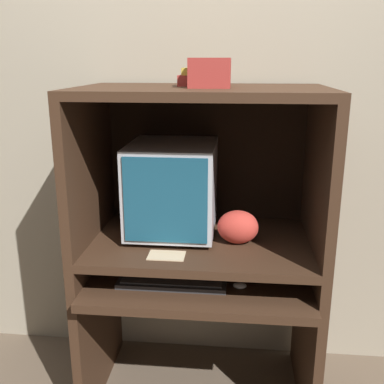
{
  "coord_description": "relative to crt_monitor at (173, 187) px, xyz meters",
  "views": [
    {
      "loc": [
        0.15,
        -1.52,
        1.55
      ],
      "look_at": [
        -0.04,
        0.32,
        1.01
      ],
      "focal_mm": 42.0,
      "sensor_mm": 36.0,
      "label": 1
    }
  ],
  "objects": [
    {
      "name": "wall_back",
      "position": [
        0.13,
        0.31,
        0.29
      ],
      "size": [
        6.0,
        0.06,
        2.6
      ],
      "color": "gray",
      "rests_on": "ground_plane"
    },
    {
      "name": "desk_base",
      "position": [
        0.13,
        -0.12,
        -0.59
      ],
      "size": [
        1.02,
        0.69,
        0.65
      ],
      "color": "#382316",
      "rests_on": "ground_plane"
    },
    {
      "name": "desk_monitor_shelf",
      "position": [
        0.13,
        -0.07,
        -0.24
      ],
      "size": [
        1.02,
        0.64,
        0.14
      ],
      "color": "#382316",
      "rests_on": "desk_base"
    },
    {
      "name": "hutch_upper",
      "position": [
        0.13,
        -0.03,
        0.22
      ],
      "size": [
        1.02,
        0.64,
        0.66
      ],
      "color": "#382316",
      "rests_on": "desk_monitor_shelf"
    },
    {
      "name": "crt_monitor",
      "position": [
        0.0,
        0.0,
        0.0
      ],
      "size": [
        0.38,
        0.43,
        0.41
      ],
      "color": "#B2B2B7",
      "rests_on": "desk_monitor_shelf"
    },
    {
      "name": "keyboard",
      "position": [
        0.03,
        -0.23,
        -0.34
      ],
      "size": [
        0.45,
        0.16,
        0.03
      ],
      "color": "#2D2D30",
      "rests_on": "desk_base"
    },
    {
      "name": "mouse",
      "position": [
        0.31,
        -0.24,
        -0.34
      ],
      "size": [
        0.06,
        0.04,
        0.03
      ],
      "color": "#B7B7B7",
      "rests_on": "desk_base"
    },
    {
      "name": "snack_bag",
      "position": [
        0.3,
        -0.1,
        -0.14
      ],
      "size": [
        0.18,
        0.13,
        0.15
      ],
      "color": "#BC382D",
      "rests_on": "desk_monitor_shelf"
    },
    {
      "name": "book_stack",
      "position": [
        0.12,
        0.0,
        0.48
      ],
      "size": [
        0.17,
        0.11,
        0.07
      ],
      "color": "maroon",
      "rests_on": "hutch_upper"
    },
    {
      "name": "paper_card",
      "position": [
        0.01,
        -0.26,
        -0.21
      ],
      "size": [
        0.15,
        0.1,
        0.0
      ],
      "color": "#CCB28C",
      "rests_on": "desk_monitor_shelf"
    },
    {
      "name": "storage_box",
      "position": [
        0.17,
        -0.12,
        0.5
      ],
      "size": [
        0.16,
        0.14,
        0.11
      ],
      "color": "maroon",
      "rests_on": "hutch_upper"
    }
  ]
}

